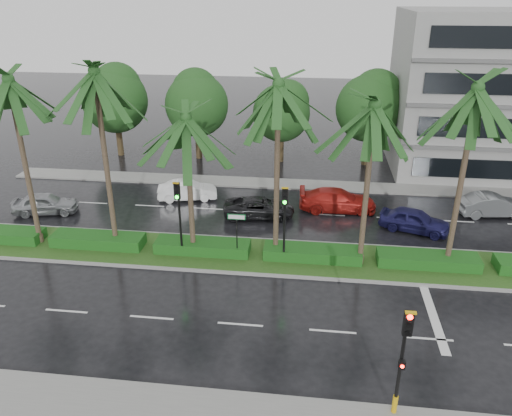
# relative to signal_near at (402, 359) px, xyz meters

# --- Properties ---
(ground) EXTENTS (120.00, 120.00, 0.00)m
(ground) POSITION_rel_signal_near_xyz_m (-6.00, 9.39, -2.50)
(ground) COLOR black
(ground) RESTS_ON ground
(far_sidewalk) EXTENTS (40.00, 2.00, 0.12)m
(far_sidewalk) POSITION_rel_signal_near_xyz_m (-6.00, 21.39, -2.44)
(far_sidewalk) COLOR slate
(far_sidewalk) RESTS_ON ground
(median) EXTENTS (36.00, 4.00, 0.15)m
(median) POSITION_rel_signal_near_xyz_m (-6.00, 10.39, -2.42)
(median) COLOR gray
(median) RESTS_ON ground
(hedge) EXTENTS (35.20, 1.40, 0.60)m
(hedge) POSITION_rel_signal_near_xyz_m (-6.00, 10.39, -2.05)
(hedge) COLOR #194413
(hedge) RESTS_ON median
(lane_markings) EXTENTS (34.00, 13.06, 0.01)m
(lane_markings) POSITION_rel_signal_near_xyz_m (-2.96, 8.96, -2.50)
(lane_markings) COLOR silver
(lane_markings) RESTS_ON ground
(palm_row) EXTENTS (26.30, 4.20, 10.41)m
(palm_row) POSITION_rel_signal_near_xyz_m (-7.25, 10.41, 5.81)
(palm_row) COLOR #3A3021
(palm_row) RESTS_ON median
(signal_near) EXTENTS (0.34, 0.45, 4.36)m
(signal_near) POSITION_rel_signal_near_xyz_m (0.00, 0.00, 0.00)
(signal_near) COLOR black
(signal_near) RESTS_ON near_sidewalk
(signal_median_left) EXTENTS (0.34, 0.42, 4.36)m
(signal_median_left) POSITION_rel_signal_near_xyz_m (-10.00, 9.69, 0.49)
(signal_median_left) COLOR black
(signal_median_left) RESTS_ON median
(signal_median_right) EXTENTS (0.34, 0.42, 4.36)m
(signal_median_right) POSITION_rel_signal_near_xyz_m (-4.50, 9.69, 0.49)
(signal_median_right) COLOR black
(signal_median_right) RESTS_ON median
(street_sign) EXTENTS (0.95, 0.09, 2.60)m
(street_sign) POSITION_rel_signal_near_xyz_m (-7.00, 9.87, -0.38)
(street_sign) COLOR black
(street_sign) RESTS_ON median
(bg_trees) EXTENTS (33.39, 5.45, 7.87)m
(bg_trees) POSITION_rel_signal_near_xyz_m (-6.08, 26.98, 2.37)
(bg_trees) COLOR #312616
(bg_trees) RESTS_ON ground
(building) EXTENTS (16.00, 10.00, 12.00)m
(building) POSITION_rel_signal_near_xyz_m (11.00, 27.39, 3.50)
(building) COLOR gray
(building) RESTS_ON ground
(car_silver) EXTENTS (2.51, 4.32, 1.38)m
(car_silver) POSITION_rel_signal_near_xyz_m (-20.27, 14.43, -1.81)
(car_silver) COLOR #93969A
(car_silver) RESTS_ON ground
(car_white) EXTENTS (2.29, 4.23, 1.32)m
(car_white) POSITION_rel_signal_near_xyz_m (-11.73, 17.81, -1.84)
(car_white) COLOR white
(car_white) RESTS_ON ground
(car_darkgrey) EXTENTS (2.55, 4.71, 1.25)m
(car_darkgrey) POSITION_rel_signal_near_xyz_m (-6.50, 15.62, -1.88)
(car_darkgrey) COLOR black
(car_darkgrey) RESTS_ON ground
(car_red) EXTENTS (2.24, 5.07, 1.45)m
(car_red) POSITION_rel_signal_near_xyz_m (-1.50, 17.20, -1.78)
(car_red) COLOR maroon
(car_red) RESTS_ON ground
(car_blue) EXTENTS (2.91, 4.41, 1.39)m
(car_blue) POSITION_rel_signal_near_xyz_m (3.00, 14.71, -1.81)
(car_blue) COLOR #1C1A50
(car_blue) RESTS_ON ground
(car_grey) EXTENTS (2.12, 4.52, 1.43)m
(car_grey) POSITION_rel_signal_near_xyz_m (8.34, 17.60, -1.79)
(car_grey) COLOR slate
(car_grey) RESTS_ON ground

